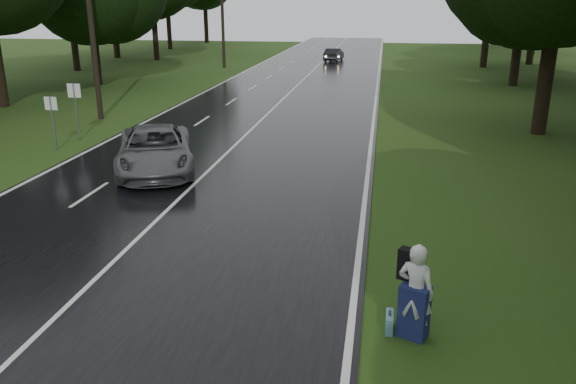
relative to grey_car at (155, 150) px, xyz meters
name	(u,v)px	position (x,y,z in m)	size (l,w,h in m)	color
ground	(31,343)	(1.89, -10.92, -0.83)	(160.00, 160.00, 0.00)	#294514
road	(259,123)	(1.89, 9.08, -0.81)	(12.00, 140.00, 0.04)	black
lane_center	(259,123)	(1.89, 9.08, -0.78)	(0.12, 140.00, 0.01)	silver
grey_car	(155,150)	(0.00, 0.00, 0.00)	(2.62, 5.68, 1.58)	#54575A
far_car	(334,55)	(2.98, 40.91, -0.15)	(1.35, 3.88, 1.28)	black
hitchhiker	(415,294)	(8.84, -9.54, 0.04)	(0.81, 0.79, 1.88)	silver
suitcase	(389,322)	(8.42, -9.41, -0.66)	(0.14, 0.49, 0.35)	teal
utility_pole_mid	(101,119)	(-6.61, 8.86, -0.83)	(1.80, 0.28, 9.71)	black
utility_pole_far	(224,68)	(-6.61, 33.47, -0.83)	(1.80, 0.28, 10.30)	black
road_sign_a	(57,151)	(-5.31, 2.29, -0.83)	(0.54, 0.10, 2.26)	white
road_sign_b	(80,140)	(-5.31, 4.20, -0.83)	(0.61, 0.10, 2.53)	white
tree_left_d	(4,106)	(-14.10, 11.51, -0.83)	(9.91, 9.91, 15.49)	black
tree_left_e	(99,84)	(-12.93, 21.11, -0.83)	(7.55, 7.55, 11.80)	black
tree_left_f	(157,60)	(-15.49, 39.21, -0.83)	(10.22, 10.22, 15.97)	black
tree_right_d	(538,134)	(15.43, 8.92, -0.83)	(9.47, 9.47, 14.79)	black
tree_right_e	(513,85)	(17.57, 25.54, -0.83)	(7.28, 7.28, 11.38)	black
tree_right_f	(483,67)	(17.31, 37.76, -0.83)	(8.18, 8.18, 12.79)	black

